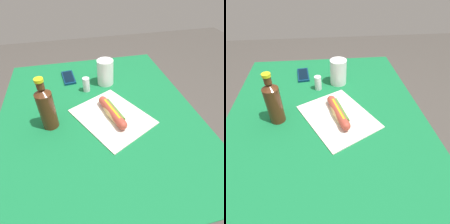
% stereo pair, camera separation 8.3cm
% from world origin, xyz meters
% --- Properties ---
extents(ground_plane, '(6.00, 6.00, 0.00)m').
position_xyz_m(ground_plane, '(0.00, 0.00, 0.00)').
color(ground_plane, '#47423D').
rests_on(ground_plane, ground).
extents(dining_table, '(1.07, 0.89, 0.74)m').
position_xyz_m(dining_table, '(0.00, 0.00, 0.60)').
color(dining_table, brown).
rests_on(dining_table, ground).
extents(paper_wrapper, '(0.41, 0.38, 0.01)m').
position_xyz_m(paper_wrapper, '(0.05, 0.05, 0.74)').
color(paper_wrapper, silver).
rests_on(paper_wrapper, dining_table).
extents(hot_dog, '(0.22, 0.09, 0.05)m').
position_xyz_m(hot_dog, '(0.05, 0.05, 0.77)').
color(hot_dog, '#DBB26B').
rests_on(hot_dog, paper_wrapper).
extents(cell_phone, '(0.15, 0.08, 0.01)m').
position_xyz_m(cell_phone, '(-0.33, -0.12, 0.74)').
color(cell_phone, '#0A2D4C').
rests_on(cell_phone, dining_table).
extents(soda_bottle, '(0.07, 0.07, 0.23)m').
position_xyz_m(soda_bottle, '(0.04, -0.21, 0.84)').
color(soda_bottle, '#4C2814').
rests_on(soda_bottle, dining_table).
extents(drinking_cup, '(0.09, 0.09, 0.14)m').
position_xyz_m(drinking_cup, '(-0.23, 0.08, 0.80)').
color(drinking_cup, white).
rests_on(drinking_cup, dining_table).
extents(salt_shaker, '(0.04, 0.04, 0.07)m').
position_xyz_m(salt_shaker, '(-0.18, -0.03, 0.77)').
color(salt_shaker, silver).
rests_on(salt_shaker, dining_table).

